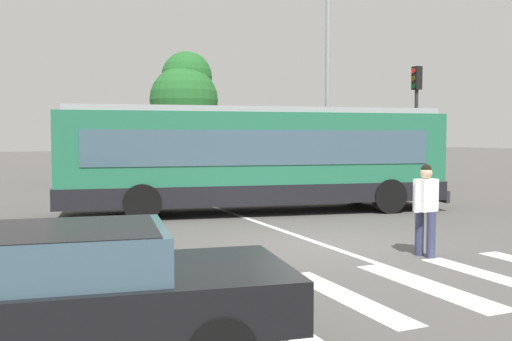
{
  "coord_description": "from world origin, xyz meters",
  "views": [
    {
      "loc": [
        -5.87,
        -9.98,
        2.23
      ],
      "look_at": [
        0.28,
        4.1,
        1.3
      ],
      "focal_mm": 39.5,
      "sensor_mm": 36.0,
      "label": 1
    }
  ],
  "objects_px": {
    "twin_arm_street_lamp": "(328,48)",
    "city_transit_bus": "(255,158)",
    "parked_car_black": "(105,168)",
    "bus_stop_shelter": "(380,132)",
    "traffic_light_far_corner": "(416,109)",
    "parked_car_charcoal": "(159,167)",
    "parked_car_silver": "(216,166)",
    "background_tree_right": "(185,93)",
    "foreground_sedan": "(59,288)",
    "pedestrian_crossing_street": "(426,205)"
  },
  "relations": [
    {
      "from": "parked_car_silver",
      "to": "parked_car_charcoal",
      "type": "bearing_deg",
      "value": 175.36
    },
    {
      "from": "city_transit_bus",
      "to": "twin_arm_street_lamp",
      "type": "distance_m",
      "value": 8.76
    },
    {
      "from": "foreground_sedan",
      "to": "bus_stop_shelter",
      "type": "relative_size",
      "value": 1.14
    },
    {
      "from": "city_transit_bus",
      "to": "pedestrian_crossing_street",
      "type": "xyz_separation_m",
      "value": [
        0.43,
        -6.93,
        -0.62
      ]
    },
    {
      "from": "city_transit_bus",
      "to": "parked_car_black",
      "type": "distance_m",
      "value": 11.83
    },
    {
      "from": "pedestrian_crossing_street",
      "to": "foreground_sedan",
      "type": "bearing_deg",
      "value": -158.98
    },
    {
      "from": "parked_car_charcoal",
      "to": "foreground_sedan",
      "type": "bearing_deg",
      "value": -106.33
    },
    {
      "from": "pedestrian_crossing_street",
      "to": "traffic_light_far_corner",
      "type": "height_order",
      "value": "traffic_light_far_corner"
    },
    {
      "from": "background_tree_right",
      "to": "pedestrian_crossing_street",
      "type": "bearing_deg",
      "value": -94.89
    },
    {
      "from": "foreground_sedan",
      "to": "traffic_light_far_corner",
      "type": "relative_size",
      "value": 0.95
    },
    {
      "from": "foreground_sedan",
      "to": "traffic_light_far_corner",
      "type": "distance_m",
      "value": 18.8
    },
    {
      "from": "pedestrian_crossing_street",
      "to": "background_tree_right",
      "type": "bearing_deg",
      "value": 85.11
    },
    {
      "from": "city_transit_bus",
      "to": "background_tree_right",
      "type": "distance_m",
      "value": 15.51
    },
    {
      "from": "parked_car_charcoal",
      "to": "traffic_light_far_corner",
      "type": "distance_m",
      "value": 12.28
    },
    {
      "from": "parked_car_silver",
      "to": "bus_stop_shelter",
      "type": "distance_m",
      "value": 8.13
    },
    {
      "from": "pedestrian_crossing_street",
      "to": "parked_car_black",
      "type": "relative_size",
      "value": 0.37
    },
    {
      "from": "city_transit_bus",
      "to": "parked_car_charcoal",
      "type": "relative_size",
      "value": 2.5
    },
    {
      "from": "parked_car_black",
      "to": "background_tree_right",
      "type": "bearing_deg",
      "value": 35.6
    },
    {
      "from": "background_tree_right",
      "to": "parked_car_silver",
      "type": "bearing_deg",
      "value": -83.01
    },
    {
      "from": "parked_car_silver",
      "to": "bus_stop_shelter",
      "type": "bearing_deg",
      "value": -34.9
    },
    {
      "from": "bus_stop_shelter",
      "to": "background_tree_right",
      "type": "relative_size",
      "value": 0.59
    },
    {
      "from": "city_transit_bus",
      "to": "parked_car_black",
      "type": "relative_size",
      "value": 2.51
    },
    {
      "from": "parked_car_silver",
      "to": "background_tree_right",
      "type": "xyz_separation_m",
      "value": [
        -0.46,
        3.75,
        3.84
      ]
    },
    {
      "from": "parked_car_black",
      "to": "bus_stop_shelter",
      "type": "bearing_deg",
      "value": -21.89
    },
    {
      "from": "bus_stop_shelter",
      "to": "background_tree_right",
      "type": "bearing_deg",
      "value": 130.08
    },
    {
      "from": "parked_car_black",
      "to": "background_tree_right",
      "type": "xyz_separation_m",
      "value": [
        4.92,
        3.52,
        3.84
      ]
    },
    {
      "from": "city_transit_bus",
      "to": "foreground_sedan",
      "type": "xyz_separation_m",
      "value": [
        -6.19,
        -9.47,
        -0.82
      ]
    },
    {
      "from": "city_transit_bus",
      "to": "parked_car_black",
      "type": "xyz_separation_m",
      "value": [
        -2.61,
        11.51,
        -0.82
      ]
    },
    {
      "from": "parked_car_charcoal",
      "to": "twin_arm_street_lamp",
      "type": "xyz_separation_m",
      "value": [
        5.6,
        -6.28,
        5.13
      ]
    },
    {
      "from": "city_transit_bus",
      "to": "traffic_light_far_corner",
      "type": "distance_m",
      "value": 8.59
    },
    {
      "from": "twin_arm_street_lamp",
      "to": "city_transit_bus",
      "type": "bearing_deg",
      "value": -136.77
    },
    {
      "from": "parked_car_black",
      "to": "bus_stop_shelter",
      "type": "distance_m",
      "value": 12.94
    },
    {
      "from": "pedestrian_crossing_street",
      "to": "parked_car_silver",
      "type": "height_order",
      "value": "pedestrian_crossing_street"
    },
    {
      "from": "traffic_light_far_corner",
      "to": "parked_car_charcoal",
      "type": "bearing_deg",
      "value": 132.06
    },
    {
      "from": "foreground_sedan",
      "to": "parked_car_silver",
      "type": "bearing_deg",
      "value": 66.67
    },
    {
      "from": "parked_car_charcoal",
      "to": "traffic_light_far_corner",
      "type": "xyz_separation_m",
      "value": [
        8.05,
        -8.92,
        2.55
      ]
    },
    {
      "from": "pedestrian_crossing_street",
      "to": "bus_stop_shelter",
      "type": "relative_size",
      "value": 0.42
    },
    {
      "from": "parked_car_black",
      "to": "parked_car_charcoal",
      "type": "relative_size",
      "value": 1.0
    },
    {
      "from": "foreground_sedan",
      "to": "twin_arm_street_lamp",
      "type": "distance_m",
      "value": 19.5
    },
    {
      "from": "parked_car_silver",
      "to": "foreground_sedan",
      "type": "bearing_deg",
      "value": -113.33
    },
    {
      "from": "parked_car_charcoal",
      "to": "background_tree_right",
      "type": "height_order",
      "value": "background_tree_right"
    },
    {
      "from": "background_tree_right",
      "to": "bus_stop_shelter",
      "type": "bearing_deg",
      "value": -49.92
    },
    {
      "from": "parked_car_silver",
      "to": "twin_arm_street_lamp",
      "type": "bearing_deg",
      "value": -65.22
    },
    {
      "from": "bus_stop_shelter",
      "to": "twin_arm_street_lamp",
      "type": "relative_size",
      "value": 0.43
    },
    {
      "from": "parked_car_charcoal",
      "to": "parked_car_silver",
      "type": "relative_size",
      "value": 1.0
    },
    {
      "from": "pedestrian_crossing_street",
      "to": "foreground_sedan",
      "type": "distance_m",
      "value": 7.09
    },
    {
      "from": "bus_stop_shelter",
      "to": "twin_arm_street_lamp",
      "type": "height_order",
      "value": "twin_arm_street_lamp"
    },
    {
      "from": "traffic_light_far_corner",
      "to": "foreground_sedan",
      "type": "bearing_deg",
      "value": -139.63
    },
    {
      "from": "parked_car_charcoal",
      "to": "parked_car_silver",
      "type": "height_order",
      "value": "same"
    },
    {
      "from": "parked_car_charcoal",
      "to": "bus_stop_shelter",
      "type": "bearing_deg",
      "value": -27.13
    }
  ]
}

